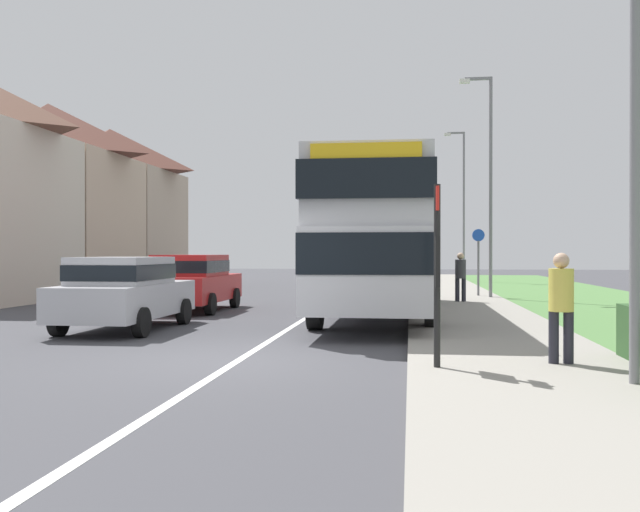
{
  "coord_description": "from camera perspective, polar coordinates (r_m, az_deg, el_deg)",
  "views": [
    {
      "loc": [
        2.64,
        -10.61,
        1.67
      ],
      "look_at": [
        0.74,
        4.14,
        1.6
      ],
      "focal_mm": 39.4,
      "sensor_mm": 36.0,
      "label": 1
    }
  ],
  "objects": [
    {
      "name": "street_lamp_far",
      "position": [
        39.84,
        11.47,
        4.7
      ],
      "size": [
        1.14,
        0.2,
        8.37
      ],
      "color": "slate",
      "rests_on": "ground_plane"
    },
    {
      "name": "pedestrian_walking_away",
      "position": [
        22.74,
        11.35,
        -1.48
      ],
      "size": [
        0.34,
        0.34,
        1.67
      ],
      "color": "#23232D",
      "rests_on": "ground_plane"
    },
    {
      "name": "parked_car_silver",
      "position": [
        15.69,
        -15.6,
        -2.65
      ],
      "size": [
        1.93,
        4.2,
        1.58
      ],
      "color": "#B7B7BC",
      "rests_on": "ground_plane"
    },
    {
      "name": "cycle_route_sign",
      "position": [
        25.96,
        12.74,
        -0.27
      ],
      "size": [
        0.44,
        0.08,
        2.52
      ],
      "color": "slate",
      "rests_on": "ground_plane"
    },
    {
      "name": "house_terrace_far_side",
      "position": [
        31.98,
        -21.21,
        4.43
      ],
      "size": [
        6.33,
        18.36,
        8.0
      ],
      "color": "beige",
      "rests_on": "ground_plane"
    },
    {
      "name": "double_decker_bus",
      "position": [
        18.16,
        4.84,
        1.76
      ],
      "size": [
        2.8,
        11.3,
        3.7
      ],
      "color": "#BCBCC1",
      "rests_on": "ground_plane"
    },
    {
      "name": "lane_marking_centre",
      "position": [
        18.87,
        -0.73,
        -4.79
      ],
      "size": [
        0.14,
        60.0,
        0.01
      ],
      "primitive_type": "cube",
      "color": "silver",
      "rests_on": "ground_plane"
    },
    {
      "name": "pedestrian_at_stop",
      "position": [
        10.39,
        19.0,
        -3.59
      ],
      "size": [
        0.34,
        0.34,
        1.67
      ],
      "color": "#23232D",
      "rests_on": "ground_plane"
    },
    {
      "name": "parked_car_red",
      "position": [
        20.33,
        -10.34,
        -1.93
      ],
      "size": [
        1.98,
        4.23,
        1.61
      ],
      "color": "#B21E1E",
      "rests_on": "ground_plane"
    },
    {
      "name": "street_lamp_mid",
      "position": [
        25.3,
        13.47,
        6.58
      ],
      "size": [
        1.14,
        0.2,
        7.79
      ],
      "color": "slate",
      "rests_on": "ground_plane"
    },
    {
      "name": "pavement_near_side",
      "position": [
        16.76,
        12.71,
        -5.25
      ],
      "size": [
        3.2,
        68.0,
        0.12
      ],
      "primitive_type": "cube",
      "color": "gray",
      "rests_on": "ground_plane"
    },
    {
      "name": "street_lamp_near",
      "position": [
        9.48,
        23.62,
        17.04
      ],
      "size": [
        1.14,
        0.2,
        7.72
      ],
      "color": "slate",
      "rests_on": "ground_plane"
    },
    {
      "name": "ground_plane",
      "position": [
        11.06,
        -6.62,
        -8.42
      ],
      "size": [
        120.0,
        120.0,
        0.0
      ],
      "primitive_type": "plane",
      "color": "#424247"
    },
    {
      "name": "bus_stop_sign",
      "position": [
        9.63,
        9.49,
        -0.52
      ],
      "size": [
        0.09,
        0.52,
        2.6
      ],
      "color": "black",
      "rests_on": "ground_plane"
    }
  ]
}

